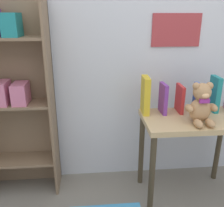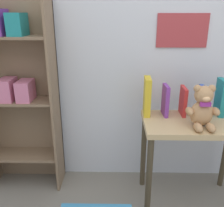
# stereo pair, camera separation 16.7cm
# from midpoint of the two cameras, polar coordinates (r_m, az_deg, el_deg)

# --- Properties ---
(wall_back) EXTENTS (4.80, 0.07, 2.50)m
(wall_back) POSITION_cam_midpoint_polar(r_m,az_deg,el_deg) (1.90, 10.75, 17.76)
(wall_back) COLOR silver
(wall_back) RESTS_ON ground_plane
(bookshelf_side) EXTENTS (0.55, 0.23, 1.41)m
(bookshelf_side) POSITION_cam_midpoint_polar(r_m,az_deg,el_deg) (1.93, -18.21, 3.01)
(bookshelf_side) COLOR #7F664C
(bookshelf_side) RESTS_ON ground_plane
(display_table) EXTENTS (0.69, 0.40, 0.64)m
(display_table) POSITION_cam_midpoint_polar(r_m,az_deg,el_deg) (1.82, 20.82, -6.93)
(display_table) COLOR tan
(display_table) RESTS_ON ground_plane
(teddy_bear) EXTENTS (0.21, 0.19, 0.27)m
(teddy_bear) POSITION_cam_midpoint_polar(r_m,az_deg,el_deg) (1.66, 22.77, -1.05)
(teddy_bear) COLOR tan
(teddy_bear) RESTS_ON display_table
(book_standing_yellow) EXTENTS (0.05, 0.15, 0.26)m
(book_standing_yellow) POSITION_cam_midpoint_polar(r_m,az_deg,el_deg) (1.76, 10.75, 1.58)
(book_standing_yellow) COLOR gold
(book_standing_yellow) RESTS_ON display_table
(book_standing_purple) EXTENTS (0.03, 0.13, 0.21)m
(book_standing_purple) POSITION_cam_midpoint_polar(r_m,az_deg,el_deg) (1.78, 14.76, 0.67)
(book_standing_purple) COLOR purple
(book_standing_purple) RESTS_ON display_table
(book_standing_red) EXTENTS (0.03, 0.15, 0.20)m
(book_standing_red) POSITION_cam_midpoint_polar(r_m,az_deg,el_deg) (1.83, 18.50, 0.50)
(book_standing_red) COLOR red
(book_standing_red) RESTS_ON display_table
(book_standing_blue) EXTENTS (0.03, 0.11, 0.21)m
(book_standing_blue) POSITION_cam_midpoint_polar(r_m,az_deg,el_deg) (1.86, 22.33, 0.53)
(book_standing_blue) COLOR #2D51B7
(book_standing_blue) RESTS_ON display_table
(book_standing_teal) EXTENTS (0.04, 0.13, 0.26)m
(book_standing_teal) POSITION_cam_midpoint_polar(r_m,az_deg,el_deg) (1.91, 25.90, 1.21)
(book_standing_teal) COLOR teal
(book_standing_teal) RESTS_ON display_table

